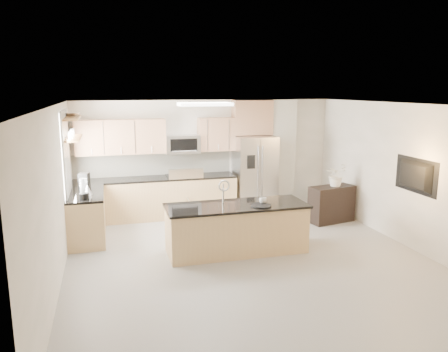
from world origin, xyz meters
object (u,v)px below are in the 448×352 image
object	(u,v)px
credenza	(332,204)
microwave	(182,144)
coffee_maker	(84,182)
television	(412,176)
blender	(84,190)
range	(184,195)
kettle	(88,190)
bowl	(72,114)
island	(236,228)
cup	(263,201)
platter	(261,206)
flower_vase	(336,169)
refrigerator	(255,174)

from	to	relation	value
credenza	microwave	bearing A→B (deg)	143.17
coffee_maker	television	xyz separation A→B (m)	(5.61, -2.25, 0.27)
blender	range	bearing A→B (deg)	37.98
blender	kettle	xyz separation A→B (m)	(0.05, 0.34, -0.07)
range	bowl	bearing A→B (deg)	-162.22
island	blender	world-z (taller)	blender
island	credenza	distance (m)	2.76
cup	platter	bearing A→B (deg)	-121.52
kettle	bowl	size ratio (longest dim) A/B	0.61
microwave	flower_vase	world-z (taller)	microwave
credenza	blender	distance (m)	5.13
island	range	bearing A→B (deg)	101.47
island	cup	distance (m)	0.68
platter	coffee_maker	xyz separation A→B (m)	(-2.97, 1.77, 0.21)
coffee_maker	television	bearing A→B (deg)	-21.84
flower_vase	blender	bearing A→B (deg)	-176.26
refrigerator	cup	size ratio (longest dim) A/B	12.85
microwave	credenza	size ratio (longest dim) A/B	0.77
cup	blender	bearing A→B (deg)	164.00
kettle	flower_vase	bearing A→B (deg)	-0.08
microwave	coffee_maker	world-z (taller)	microwave
range	refrigerator	xyz separation A→B (m)	(1.66, -0.05, 0.42)
credenza	blender	world-z (taller)	blender
microwave	cup	size ratio (longest dim) A/B	5.49
island	kettle	distance (m)	2.84
blender	coffee_maker	distance (m)	0.75
platter	cup	bearing A→B (deg)	58.48
cup	bowl	bearing A→B (deg)	151.18
credenza	television	size ratio (longest dim) A/B	0.92
blender	refrigerator	bearing A→B (deg)	22.85
bowl	microwave	bearing A→B (deg)	20.60
cup	microwave	bearing A→B (deg)	110.34
range	bowl	size ratio (longest dim) A/B	3.12
microwave	television	bearing A→B (deg)	-42.75
flower_vase	television	bearing A→B (deg)	-76.75
refrigerator	coffee_maker	distance (m)	3.85
credenza	cup	size ratio (longest dim) A/B	7.13
range	credenza	world-z (taller)	range
range	platter	xyz separation A→B (m)	(0.88, -2.65, 0.40)
credenza	blender	xyz separation A→B (m)	(-5.08, -0.33, 0.69)
blender	flower_vase	distance (m)	5.16
island	cup	size ratio (longest dim) A/B	17.92
range	television	xyz separation A→B (m)	(3.51, -3.12, 0.88)
blender	kettle	world-z (taller)	blender
platter	bowl	world-z (taller)	bowl
blender	island	bearing A→B (deg)	-17.82
credenza	coffee_maker	size ratio (longest dim) A/B	2.92
microwave	cup	xyz separation A→B (m)	(0.97, -2.62, -0.72)
blender	bowl	world-z (taller)	bowl
cup	flower_vase	xyz separation A→B (m)	(2.11, 1.21, 0.25)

